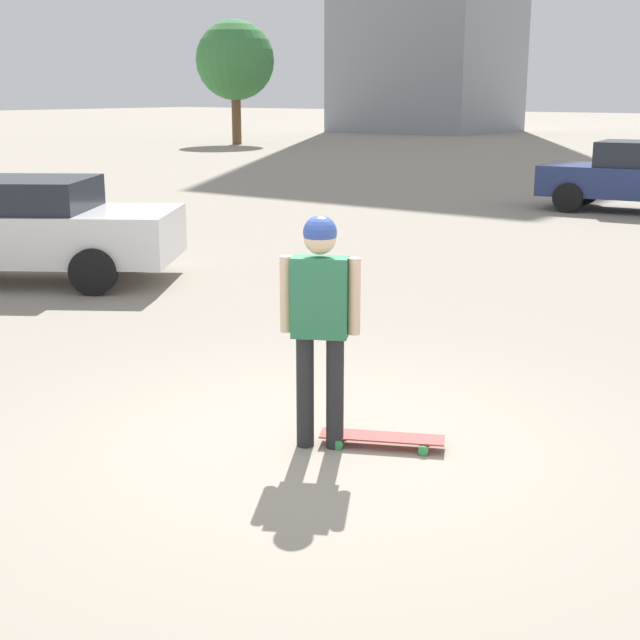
# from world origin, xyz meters

# --- Properties ---
(ground_plane) EXTENTS (220.00, 220.00, 0.00)m
(ground_plane) POSITION_xyz_m (0.00, 0.00, 0.00)
(ground_plane) COLOR gray
(person) EXTENTS (0.54, 0.37, 1.77)m
(person) POSITION_xyz_m (0.00, 0.00, 1.09)
(person) COLOR #262628
(person) RESTS_ON ground_plane
(skateboard) EXTENTS (0.94, 0.60, 0.09)m
(skateboard) POSITION_xyz_m (0.39, 0.27, 0.07)
(skateboard) COLOR #A5332D
(skateboard) RESTS_ON ground_plane
(car_parked_near) EXTENTS (4.97, 4.12, 1.45)m
(car_parked_near) POSITION_xyz_m (-7.23, 2.41, 0.76)
(car_parked_near) COLOR silver
(car_parked_near) RESTS_ON ground_plane
(car_parked_far) EXTENTS (4.28, 2.35, 1.56)m
(car_parked_far) POSITION_xyz_m (-2.37, 15.27, 0.80)
(car_parked_far) COLOR navy
(car_parked_far) RESTS_ON ground_plane
(tree_distant) EXTENTS (3.94, 3.94, 6.13)m
(tree_distant) POSITION_xyz_m (-27.13, 29.89, 4.13)
(tree_distant) COLOR brown
(tree_distant) RESTS_ON ground_plane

